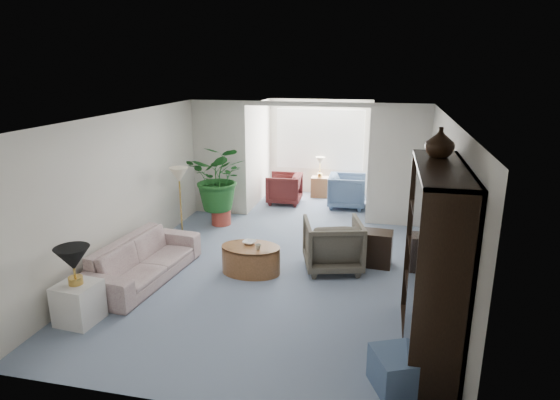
% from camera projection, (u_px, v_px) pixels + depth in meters
% --- Properties ---
extents(floor, '(6.00, 6.00, 0.00)m').
position_uv_depth(floor, '(272.00, 277.00, 7.43)').
color(floor, gray).
rests_on(floor, ground).
extents(sunroom_floor, '(2.60, 2.60, 0.00)m').
position_uv_depth(sunroom_floor, '(312.00, 205.00, 11.27)').
color(sunroom_floor, gray).
rests_on(sunroom_floor, ground).
extents(back_pier_left, '(1.20, 0.12, 2.50)m').
position_uv_depth(back_pier_left, '(219.00, 158.00, 10.29)').
color(back_pier_left, silver).
rests_on(back_pier_left, ground).
extents(back_pier_right, '(1.20, 0.12, 2.50)m').
position_uv_depth(back_pier_right, '(398.00, 166.00, 9.49)').
color(back_pier_right, silver).
rests_on(back_pier_right, ground).
extents(back_header, '(2.60, 0.12, 0.10)m').
position_uv_depth(back_header, '(306.00, 104.00, 9.56)').
color(back_header, silver).
rests_on(back_header, back_pier_left).
extents(window_pane, '(2.20, 0.02, 1.50)m').
position_uv_depth(window_pane, '(320.00, 139.00, 11.89)').
color(window_pane, white).
extents(window_blinds, '(2.20, 0.02, 1.50)m').
position_uv_depth(window_blinds, '(320.00, 140.00, 11.86)').
color(window_blinds, white).
extents(framed_picture, '(0.04, 0.50, 0.40)m').
position_uv_depth(framed_picture, '(447.00, 182.00, 6.34)').
color(framed_picture, '#ADA38A').
extents(sofa, '(1.04, 2.24, 0.64)m').
position_uv_depth(sofa, '(144.00, 260.00, 7.29)').
color(sofa, beige).
rests_on(sofa, ground).
extents(end_table, '(0.53, 0.53, 0.54)m').
position_uv_depth(end_table, '(79.00, 303.00, 6.08)').
color(end_table, silver).
rests_on(end_table, ground).
extents(table_lamp, '(0.44, 0.44, 0.30)m').
position_uv_depth(table_lamp, '(73.00, 259.00, 5.91)').
color(table_lamp, black).
rests_on(table_lamp, end_table).
extents(floor_lamp, '(0.36, 0.36, 0.28)m').
position_uv_depth(floor_lamp, '(179.00, 175.00, 8.76)').
color(floor_lamp, beige).
rests_on(floor_lamp, ground).
extents(coffee_table, '(1.09, 1.09, 0.45)m').
position_uv_depth(coffee_table, '(251.00, 259.00, 7.54)').
color(coffee_table, '#985B37').
rests_on(coffee_table, ground).
extents(coffee_bowl, '(0.24, 0.24, 0.05)m').
position_uv_depth(coffee_bowl, '(249.00, 242.00, 7.57)').
color(coffee_bowl, white).
rests_on(coffee_bowl, coffee_table).
extents(coffee_cup, '(0.11, 0.11, 0.09)m').
position_uv_depth(coffee_cup, '(258.00, 247.00, 7.34)').
color(coffee_cup, '#B4B29E').
rests_on(coffee_cup, coffee_table).
extents(wingback_chair, '(1.11, 1.13, 0.84)m').
position_uv_depth(wingback_chair, '(333.00, 245.00, 7.64)').
color(wingback_chair, '#5D5849').
rests_on(wingback_chair, ground).
extents(side_table_dark, '(0.52, 0.43, 0.59)m').
position_uv_depth(side_table_dark, '(377.00, 249.00, 7.81)').
color(side_table_dark, black).
rests_on(side_table_dark, ground).
extents(entertainment_cabinet, '(0.53, 1.98, 2.20)m').
position_uv_depth(entertainment_cabinet, '(434.00, 262.00, 5.27)').
color(entertainment_cabinet, black).
rests_on(entertainment_cabinet, ground).
extents(cabinet_urn, '(0.33, 0.33, 0.35)m').
position_uv_depth(cabinet_urn, '(440.00, 142.00, 5.38)').
color(cabinet_urn, black).
rests_on(cabinet_urn, entertainment_cabinet).
extents(ottoman, '(0.67, 0.67, 0.41)m').
position_uv_depth(ottoman, '(399.00, 371.00, 4.84)').
color(ottoman, slate).
rests_on(ottoman, ground).
extents(plant_pot, '(0.40, 0.40, 0.32)m').
position_uv_depth(plant_pot, '(221.00, 217.00, 9.84)').
color(plant_pot, '#9F392E').
rests_on(plant_pot, ground).
extents(house_plant, '(1.23, 1.07, 1.37)m').
position_uv_depth(house_plant, '(220.00, 178.00, 9.61)').
color(house_plant, '#1D5720').
rests_on(house_plant, plant_pot).
extents(sunroom_chair_blue, '(0.88, 0.85, 0.77)m').
position_uv_depth(sunroom_chair_blue, '(347.00, 191.00, 10.97)').
color(sunroom_chair_blue, slate).
rests_on(sunroom_chair_blue, ground).
extents(sunroom_chair_maroon, '(0.82, 0.80, 0.72)m').
position_uv_depth(sunroom_chair_maroon, '(284.00, 189.00, 11.29)').
color(sunroom_chair_maroon, '#571F1D').
rests_on(sunroom_chair_maroon, ground).
extents(sunroom_table, '(0.42, 0.34, 0.51)m').
position_uv_depth(sunroom_table, '(320.00, 187.00, 11.87)').
color(sunroom_table, '#985B37').
rests_on(sunroom_table, ground).
extents(shelf_clutter, '(0.30, 1.07, 1.06)m').
position_uv_depth(shelf_clutter, '(430.00, 248.00, 5.31)').
color(shelf_clutter, '#4C4A48').
rests_on(shelf_clutter, entertainment_cabinet).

